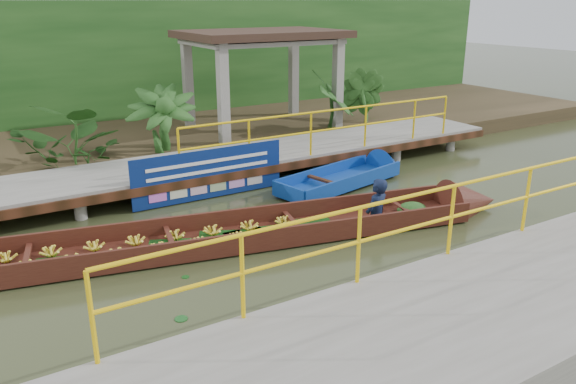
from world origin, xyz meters
TOP-DOWN VIEW (x-y plane):
  - ground at (0.00, 0.00)m, footprint 80.00×80.00m
  - land_strip at (0.00, 7.50)m, footprint 30.00×8.00m
  - far_dock at (0.02, 3.43)m, footprint 16.00×2.06m
  - near_dock at (1.00, -4.20)m, footprint 18.00×2.40m
  - pavilion at (3.00, 6.30)m, footprint 4.40×3.00m
  - foliage_backdrop at (0.00, 10.00)m, footprint 30.00×0.80m
  - vendor_boat at (-0.79, 0.11)m, footprint 10.86×3.29m
  - moored_blue_boat at (3.28, 1.88)m, footprint 3.83×1.71m
  - blue_banner at (-0.38, 2.48)m, footprint 3.37×0.04m
  - tropical_plants at (-0.70, 5.30)m, footprint 14.17×1.17m

SIDE VIEW (x-z plane):
  - ground at x=0.00m, z-range 0.00..0.00m
  - moored_blue_boat at x=3.28m, z-range -0.28..0.60m
  - vendor_boat at x=-0.79m, z-range -0.82..1.22m
  - land_strip at x=0.00m, z-range 0.00..0.45m
  - near_dock at x=1.00m, z-range -0.56..1.16m
  - far_dock at x=0.02m, z-range -0.35..1.30m
  - blue_banner at x=-0.38m, z-range 0.03..1.08m
  - tropical_plants at x=-0.70m, z-range 0.45..1.91m
  - foliage_backdrop at x=0.00m, z-range 0.00..4.00m
  - pavilion at x=3.00m, z-range 1.32..4.32m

